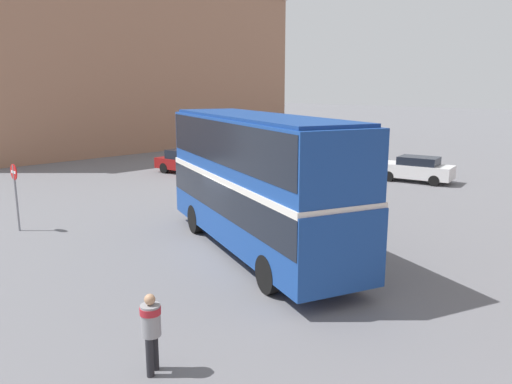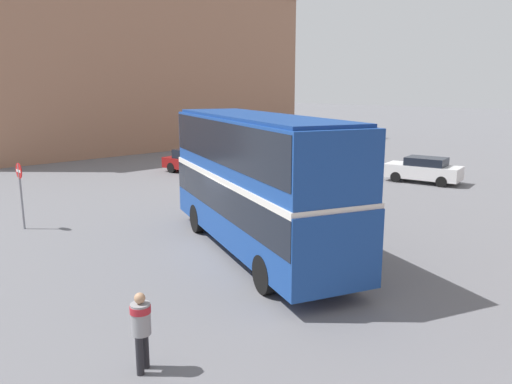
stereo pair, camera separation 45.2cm
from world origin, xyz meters
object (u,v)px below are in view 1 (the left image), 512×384
Objects in this scene: no_entry_sign at (15,187)px; pedestrian_foreground at (151,325)px; double_decker_bus at (256,175)px; parked_car_kerb_far at (416,169)px; parked_car_side_street at (188,162)px.

pedestrian_foreground is at bearing -9.07° from no_entry_sign.
double_decker_bus is 15.92m from parked_car_kerb_far.
pedestrian_foreground is 23.03m from parked_car_kerb_far.
double_decker_bus is at bearing -37.73° from parked_car_side_street.
double_decker_bus is 9.55m from no_entry_sign.
parked_car_side_street is (-14.04, 7.96, -1.87)m from double_decker_bus.
double_decker_bus is 2.25× the size of parked_car_side_street.
double_decker_bus is 2.35× the size of parked_car_kerb_far.
pedestrian_foreground is 0.37× the size of parked_car_kerb_far.
parked_car_side_street is 13.92m from no_entry_sign.
no_entry_sign is (-12.00, 1.92, 0.74)m from pedestrian_foreground.
parked_car_side_street is at bearing 21.74° from parked_car_kerb_far.
parked_car_kerb_far is 0.96× the size of parked_car_side_street.
pedestrian_foreground is 12.17m from no_entry_sign.
double_decker_bus is 4.00× the size of no_entry_sign.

